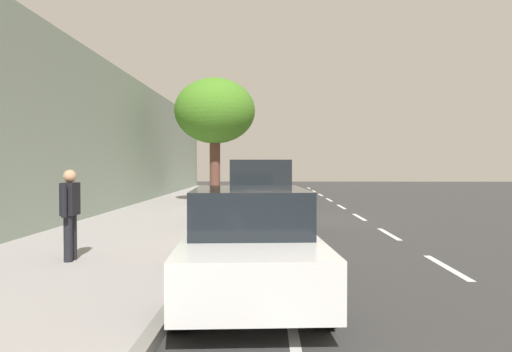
% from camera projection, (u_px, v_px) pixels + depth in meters
% --- Properties ---
extents(ground, '(74.37, 74.37, 0.00)m').
position_uv_depth(ground, '(282.00, 221.00, 16.15)').
color(ground, '#343434').
extents(sidewalk, '(4.44, 46.48, 0.16)m').
position_uv_depth(sidewalk, '(163.00, 218.00, 16.24)').
color(sidewalk, '#9B9695').
rests_on(sidewalk, ground).
extents(curb_edge, '(0.16, 46.48, 0.16)m').
position_uv_depth(curb_edge, '(232.00, 218.00, 16.18)').
color(curb_edge, gray).
rests_on(curb_edge, ground).
extents(lane_stripe_centre, '(0.14, 44.20, 0.01)m').
position_uv_depth(lane_stripe_centre, '(359.00, 217.00, 17.22)').
color(lane_stripe_centre, white).
rests_on(lane_stripe_centre, ground).
extents(lane_stripe_bike_edge, '(0.12, 46.48, 0.01)m').
position_uv_depth(lane_stripe_bike_edge, '(276.00, 220.00, 16.15)').
color(lane_stripe_bike_edge, white).
rests_on(lane_stripe_bike_edge, ground).
extents(building_facade, '(0.50, 46.48, 5.58)m').
position_uv_depth(building_facade, '(89.00, 137.00, 16.23)').
color(building_facade, gray).
rests_on(building_facade, ground).
extents(parked_sedan_green_nearest, '(2.07, 4.51, 1.52)m').
position_uv_depth(parked_sedan_green_nearest, '(265.00, 180.00, 34.92)').
color(parked_sedan_green_nearest, '#1E512D').
rests_on(parked_sedan_green_nearest, ground).
extents(parked_sedan_silver_second, '(1.91, 4.44, 1.52)m').
position_uv_depth(parked_sedan_silver_second, '(267.00, 185.00, 26.18)').
color(parked_sedan_silver_second, '#B7BABF').
rests_on(parked_sedan_silver_second, ground).
extents(parked_suv_tan_mid, '(2.07, 4.75, 1.99)m').
position_uv_depth(parked_suv_tan_mid, '(260.00, 192.00, 14.63)').
color(parked_suv_tan_mid, tan).
rests_on(parked_suv_tan_mid, ground).
extents(parked_sedan_white_far, '(2.06, 4.51, 1.52)m').
position_uv_depth(parked_sedan_white_far, '(250.00, 243.00, 6.88)').
color(parked_sedan_white_far, white).
rests_on(parked_sedan_white_far, ground).
extents(bicycle_at_curb, '(1.64, 0.66, 0.74)m').
position_uv_depth(bicycle_at_curb, '(249.00, 203.00, 19.15)').
color(bicycle_at_curb, black).
rests_on(bicycle_at_curb, ground).
extents(cyclist_with_backpack, '(0.51, 0.58, 1.69)m').
position_uv_depth(cyclist_with_backpack, '(244.00, 185.00, 19.60)').
color(cyclist_with_backpack, '#C6B284').
rests_on(cyclist_with_backpack, ground).
extents(street_tree_near_cyclist, '(3.63, 3.63, 5.59)m').
position_uv_depth(street_tree_near_cyclist, '(215.00, 112.00, 21.98)').
color(street_tree_near_cyclist, brown).
rests_on(street_tree_near_cyclist, sidewalk).
extents(pedestrian_on_phone, '(0.23, 0.62, 1.61)m').
position_uv_depth(pedestrian_on_phone, '(70.00, 210.00, 8.60)').
color(pedestrian_on_phone, black).
rests_on(pedestrian_on_phone, sidewalk).
extents(fire_hydrant, '(0.22, 0.22, 0.84)m').
position_uv_depth(fire_hydrant, '(239.00, 187.00, 27.55)').
color(fire_hydrant, red).
rests_on(fire_hydrant, sidewalk).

